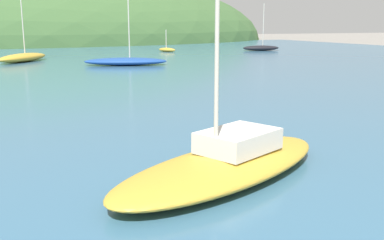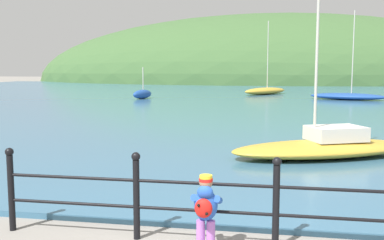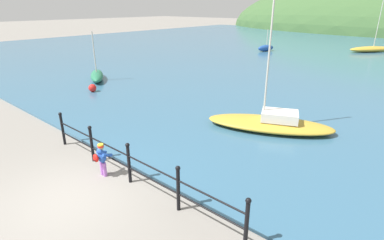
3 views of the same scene
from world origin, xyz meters
TOP-DOWN VIEW (x-y plane):
  - water at (0.00, 32.00)m, footprint 80.00×60.00m
  - far_hillside at (0.00, 71.94)m, footprint 79.34×43.64m
  - boat_red_dinghy at (1.79, 7.39)m, footprint 5.11×3.55m
  - boat_white_sailboat at (-0.13, 33.44)m, footprint 4.07×4.76m
  - boat_blue_hull at (21.33, 38.03)m, footprint 3.71×2.00m
  - boat_far_left at (12.50, 39.83)m, footprint 1.47×2.13m
  - boat_twin_mast at (5.59, 28.26)m, footprint 5.39×3.29m

SIDE VIEW (x-z plane):
  - far_hillside at x=0.00m, z-range -10.93..10.93m
  - water at x=0.00m, z-range 0.00..0.10m
  - boat_far_left at x=12.50m, z-range -0.69..1.29m
  - boat_twin_mast at x=5.59m, z-range -2.68..3.38m
  - boat_red_dinghy at x=1.79m, z-range -2.49..3.22m
  - boat_blue_hull at x=21.33m, z-range -1.82..2.54m
  - boat_white_sailboat at x=-0.13m, z-range -2.60..3.41m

